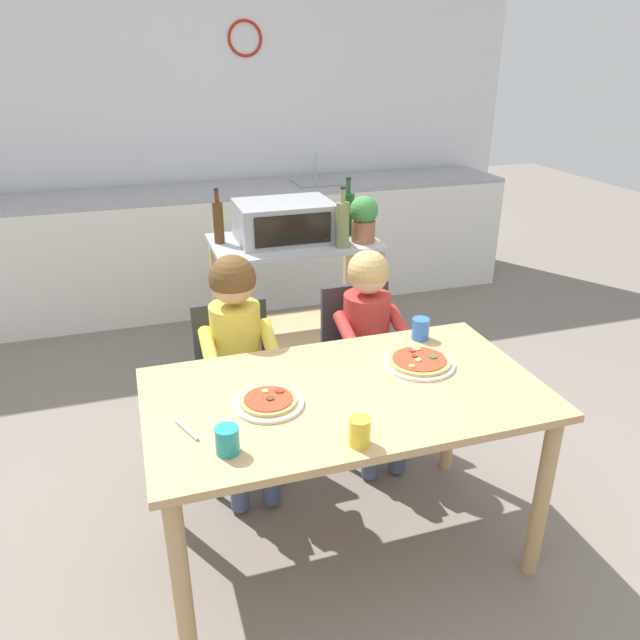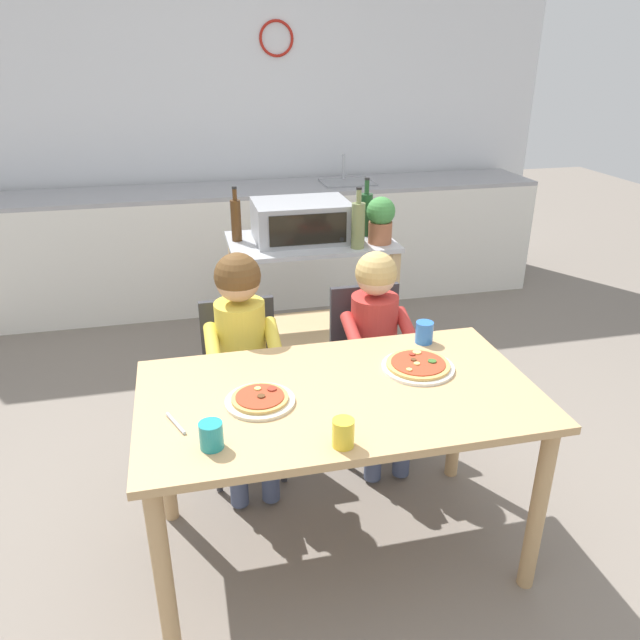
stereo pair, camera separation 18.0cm
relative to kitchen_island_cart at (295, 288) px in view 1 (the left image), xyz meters
The scene contains 20 objects.
ground_plane 0.64m from the kitchen_island_cart, 137.96° to the right, with size 12.55×12.55×0.00m, color slate.
back_wall_tiled 1.93m from the kitchen_island_cart, 96.85° to the left, with size 5.06×0.14×2.70m.
kitchen_counter 1.36m from the kitchen_island_cart, 98.88° to the left, with size 4.55×0.60×1.10m.
kitchen_island_cart is the anchor object (origin of this frame).
toaster_oven 0.41m from the kitchen_island_cart, 161.83° to the left, with size 0.53×0.39×0.22m.
bottle_tall_green_wine 0.52m from the kitchen_island_cart, 44.14° to the right, with size 0.07×0.07×0.33m.
bottle_dark_olive_oil 0.54m from the kitchen_island_cart, ahead, with size 0.07×0.07×0.33m.
bottle_slim_sauce 0.59m from the kitchen_island_cart, 169.50° to the left, with size 0.06×0.06×0.31m.
potted_herb_plant 0.58m from the kitchen_island_cart, 21.89° to the right, with size 0.16×0.16×0.26m.
dining_table 1.46m from the kitchen_island_cart, 98.30° to the right, with size 1.43×0.80×0.74m.
dining_chair_left 0.93m from the kitchen_island_cart, 122.60° to the right, with size 0.36×0.36×0.81m.
dining_chair_right 0.76m from the kitchen_island_cart, 80.22° to the right, with size 0.36×0.36×0.81m.
child_in_yellow_shirt 1.03m from the kitchen_island_cart, 119.10° to the right, with size 0.32×0.42×1.07m.
child_in_red_shirt 0.88m from the kitchen_island_cart, 81.57° to the right, with size 0.32×0.42×1.02m.
pizza_plate_cream 1.55m from the kitchen_island_cart, 108.84° to the right, with size 0.24×0.24×0.03m.
pizza_plate_white 1.37m from the kitchen_island_cart, 84.57° to the right, with size 0.28×0.28×0.03m.
drinking_cup_yellow 1.80m from the kitchen_island_cart, 99.06° to the right, with size 0.07×0.07×0.09m, color yellow.
drinking_cup_teal 1.83m from the kitchen_island_cart, 111.96° to the right, with size 0.07×0.07×0.09m, color teal.
drinking_cup_blue 1.18m from the kitchen_island_cart, 78.25° to the right, with size 0.07×0.07×0.09m, color blue.
serving_spoon 1.73m from the kitchen_island_cart, 117.16° to the right, with size 0.01×0.01×0.14m, color #B7BABF.
Camera 1 is at (-0.67, -1.78, 1.87)m, focal length 34.21 mm.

